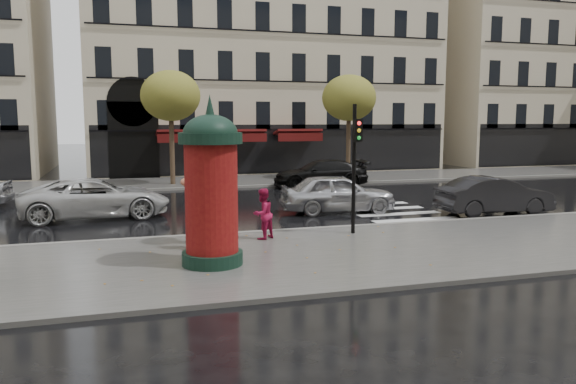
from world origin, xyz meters
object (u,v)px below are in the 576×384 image
object	(u,v)px
woman_umbrella	(200,197)
morris_column	(211,184)
traffic_light	(355,156)
car_white	(96,198)
woman_red	(263,214)
man_burgundy	(201,220)
car_black	(320,174)
car_darkgrey	(494,196)
car_silver	(337,193)

from	to	relation	value
woman_umbrella	morris_column	bearing A→B (deg)	-90.91
traffic_light	car_white	distance (m)	10.53
woman_red	traffic_light	distance (m)	3.55
man_burgundy	morris_column	bearing A→B (deg)	92.07
morris_column	traffic_light	distance (m)	5.73
morris_column	traffic_light	size ratio (longest dim) A/B	1.03
woman_umbrella	man_burgundy	bearing A→B (deg)	-96.24
man_burgundy	car_black	size ratio (longest dim) A/B	0.32
morris_column	car_darkgrey	xyz separation A→B (m)	(12.33, 5.08, -1.43)
man_burgundy	car_silver	distance (m)	8.56
woman_red	woman_umbrella	bearing A→B (deg)	-33.00
man_burgundy	traffic_light	size ratio (longest dim) A/B	0.41
woman_umbrella	man_burgundy	size ratio (longest dim) A/B	1.24
man_burgundy	car_black	world-z (taller)	man_burgundy
car_darkgrey	car_black	bearing A→B (deg)	20.46
woman_umbrella	woman_red	bearing A→B (deg)	2.10
car_darkgrey	car_white	xyz separation A→B (m)	(-15.51, 3.76, 0.01)
car_silver	woman_red	bearing A→B (deg)	142.15
woman_umbrella	car_black	size ratio (longest dim) A/B	0.40
man_burgundy	car_darkgrey	distance (m)	12.83
woman_umbrella	car_silver	bearing A→B (deg)	37.13
car_darkgrey	woman_umbrella	bearing A→B (deg)	103.61
woman_red	morris_column	xyz separation A→B (m)	(-2.01, -2.63, 1.28)
traffic_light	car_silver	distance (m)	5.30
man_burgundy	car_black	bearing A→B (deg)	-121.41
car_white	traffic_light	bearing A→B (deg)	-131.42
woman_umbrella	car_darkgrey	distance (m)	12.57
woman_red	man_burgundy	bearing A→B (deg)	-11.73
car_black	woman_umbrella	bearing A→B (deg)	-27.99
morris_column	car_silver	bearing A→B (deg)	49.05
woman_red	car_white	distance (m)	8.09
man_burgundy	morris_column	world-z (taller)	morris_column
traffic_light	car_silver	bearing A→B (deg)	74.70
woman_red	car_white	xyz separation A→B (m)	(-5.18, 6.21, -0.13)
morris_column	car_silver	world-z (taller)	morris_column
car_silver	car_darkgrey	world-z (taller)	car_silver
traffic_light	car_white	size ratio (longest dim) A/B	0.75
woman_umbrella	car_white	distance (m)	7.10
car_white	car_black	xyz separation A→B (m)	(11.91, 7.04, -0.00)
woman_red	car_darkgrey	distance (m)	10.61
woman_umbrella	car_black	world-z (taller)	woman_umbrella
woman_red	car_black	distance (m)	14.86
woman_umbrella	car_white	size ratio (longest dim) A/B	0.38
man_burgundy	morris_column	size ratio (longest dim) A/B	0.40
man_burgundy	car_white	distance (m)	7.76
car_silver	car_darkgrey	distance (m)	6.36
morris_column	car_white	size ratio (longest dim) A/B	0.77
car_darkgrey	car_silver	bearing A→B (deg)	70.87
car_black	car_darkgrey	bearing A→B (deg)	23.58
woman_red	traffic_light	bearing A→B (deg)	144.23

